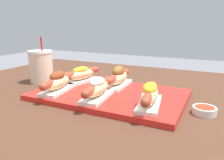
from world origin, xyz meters
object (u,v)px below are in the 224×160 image
(hot_dog_0, at_px, (58,82))
(serving_tray, at_px, (110,95))
(hot_dog_3, at_px, (81,75))
(hot_dog_1, at_px, (98,89))
(sauce_bowl, at_px, (204,110))
(hot_dog_2, at_px, (150,95))
(drink_cup, at_px, (41,66))
(hot_dog_4, at_px, (118,77))

(hot_dog_0, bearing_deg, serving_tray, 23.90)
(hot_dog_3, bearing_deg, hot_dog_1, -42.02)
(serving_tray, xyz_separation_m, hot_dog_3, (-0.17, 0.07, 0.04))
(hot_dog_3, bearing_deg, sauce_bowl, -10.05)
(hot_dog_2, relative_size, drink_cup, 0.99)
(hot_dog_4, distance_m, sauce_bowl, 0.34)
(serving_tray, distance_m, sauce_bowl, 0.32)
(serving_tray, relative_size, hot_dog_2, 2.59)
(hot_dog_0, distance_m, hot_dog_4, 0.23)
(serving_tray, distance_m, hot_dog_1, 0.09)
(hot_dog_1, relative_size, hot_dog_2, 1.01)
(serving_tray, bearing_deg, hot_dog_0, -156.10)
(hot_dog_1, distance_m, sauce_bowl, 0.33)
(serving_tray, distance_m, hot_dog_4, 0.09)
(hot_dog_3, height_order, drink_cup, drink_cup)
(hot_dog_0, bearing_deg, hot_dog_4, 43.57)
(hot_dog_4, bearing_deg, hot_dog_3, -175.55)
(sauce_bowl, distance_m, drink_cup, 0.69)
(hot_dog_1, height_order, hot_dog_2, same)
(hot_dog_2, bearing_deg, serving_tray, 157.44)
(hot_dog_0, xyz_separation_m, hot_dog_4, (0.17, 0.16, 0.00))
(hot_dog_0, distance_m, hot_dog_1, 0.17)
(hot_dog_3, relative_size, sauce_bowl, 2.94)
(drink_cup, bearing_deg, hot_dog_1, -19.77)
(serving_tray, height_order, hot_dog_0, hot_dog_0)
(hot_dog_4, relative_size, drink_cup, 1.01)
(hot_dog_4, bearing_deg, serving_tray, -87.65)
(hot_dog_0, distance_m, drink_cup, 0.24)
(hot_dog_3, xyz_separation_m, sauce_bowl, (0.48, -0.09, -0.04))
(hot_dog_4, xyz_separation_m, sauce_bowl, (0.32, -0.10, -0.04))
(hot_dog_1, height_order, sauce_bowl, hot_dog_1)
(serving_tray, relative_size, hot_dog_1, 2.57)
(hot_dog_2, height_order, hot_dog_4, hot_dog_4)
(hot_dog_2, height_order, sauce_bowl, hot_dog_2)
(serving_tray, xyz_separation_m, hot_dog_1, (-0.00, -0.08, 0.04))
(sauce_bowl, xyz_separation_m, drink_cup, (-0.68, 0.07, 0.06))
(hot_dog_1, bearing_deg, hot_dog_2, 3.00)
(hot_dog_2, bearing_deg, hot_dog_0, -179.03)
(hot_dog_1, distance_m, drink_cup, 0.39)
(hot_dog_2, xyz_separation_m, drink_cup, (-0.53, 0.12, 0.02))
(hot_dog_4, bearing_deg, sauce_bowl, -17.15)
(drink_cup, bearing_deg, hot_dog_2, -12.85)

